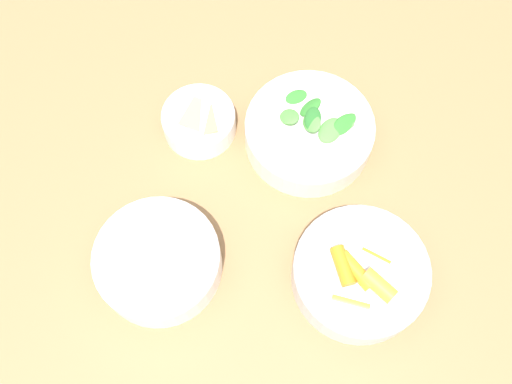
{
  "coord_description": "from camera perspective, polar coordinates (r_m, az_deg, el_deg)",
  "views": [
    {
      "loc": [
        -0.08,
        0.29,
        1.52
      ],
      "look_at": [
        -0.07,
        -0.03,
        0.78
      ],
      "focal_mm": 40.0,
      "sensor_mm": 36.0,
      "label": 1
    }
  ],
  "objects": [
    {
      "name": "bowl_greens",
      "position": [
        0.86,
        5.4,
        6.07
      ],
      "size": [
        0.19,
        0.19,
        0.08
      ],
      "color": "silver",
      "rests_on": "dining_table"
    },
    {
      "name": "bowl_cookies",
      "position": [
        0.88,
        -5.73,
        7.09
      ],
      "size": [
        0.11,
        0.11,
        0.04
      ],
      "color": "white",
      "rests_on": "dining_table"
    },
    {
      "name": "bowl_carrots",
      "position": [
        0.78,
        10.33,
        -8.02
      ],
      "size": [
        0.18,
        0.18,
        0.07
      ],
      "color": "silver",
      "rests_on": "dining_table"
    },
    {
      "name": "dining_table",
      "position": [
        0.93,
        -4.21,
        -4.72
      ],
      "size": [
        1.11,
        1.01,
        0.75
      ],
      "color": "olive",
      "rests_on": "ground_plane"
    },
    {
      "name": "ground_plane",
      "position": [
        1.55,
        -2.58,
        -12.36
      ],
      "size": [
        10.0,
        10.0,
        0.0
      ],
      "primitive_type": "plane",
      "color": "brown"
    },
    {
      "name": "bowl_beans_hotdog",
      "position": [
        0.79,
        -9.7,
        -6.86
      ],
      "size": [
        0.17,
        0.17,
        0.06
      ],
      "color": "white",
      "rests_on": "dining_table"
    }
  ]
}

